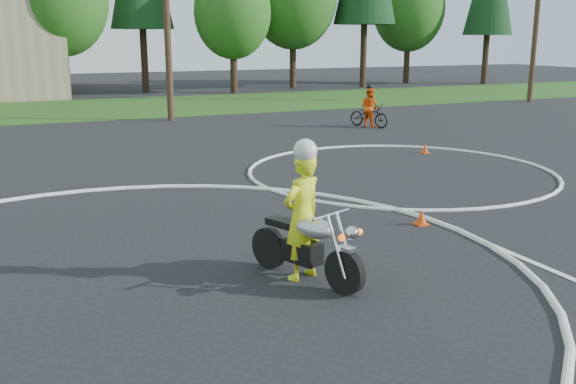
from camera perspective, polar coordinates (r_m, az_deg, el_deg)
name	(u,v)px	position (r m, az deg, el deg)	size (l,w,h in m)	color
ground	(182,375)	(7.18, -9.38, -15.73)	(120.00, 120.00, 0.00)	black
grass_strip	(39,111)	(33.31, -21.27, 6.73)	(120.00, 10.00, 0.02)	#1E4714
course_markings	(238,236)	(11.60, -4.43, -3.91)	(19.05, 19.05, 0.12)	silver
primary_motorcycle	(307,245)	(9.36, 1.73, -4.74)	(1.01, 2.04, 1.13)	black
rider_primary_grp	(302,212)	(9.33, 1.30, -1.82)	(0.81, 0.68, 2.10)	#D6E618
rider_second_grp	(369,112)	(25.76, 7.23, 7.09)	(1.30, 1.86, 1.70)	black
traffic_cones	(457,230)	(11.87, 14.78, -3.28)	(18.56, 13.24, 0.30)	#DC3F0B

